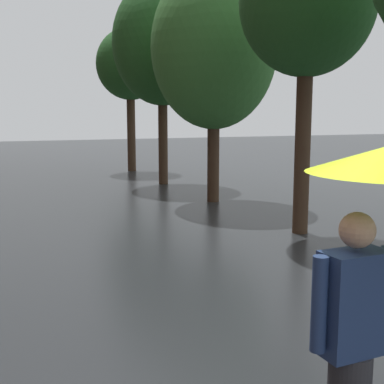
{
  "coord_description": "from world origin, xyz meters",
  "views": [
    {
      "loc": [
        -2.05,
        -2.72,
        2.24
      ],
      "look_at": [
        0.08,
        2.58,
        1.35
      ],
      "focal_mm": 47.68,
      "sensor_mm": 36.0,
      "label": 1
    }
  ],
  "objects_px": {
    "street_tree_2": "(214,48)",
    "street_tree_4": "(130,65)",
    "street_tree_1": "(307,3)",
    "street_tree_3": "(162,43)"
  },
  "relations": [
    {
      "from": "street_tree_2",
      "to": "street_tree_4",
      "type": "height_order",
      "value": "street_tree_2"
    },
    {
      "from": "street_tree_1",
      "to": "street_tree_4",
      "type": "relative_size",
      "value": 1.02
    },
    {
      "from": "street_tree_1",
      "to": "street_tree_4",
      "type": "xyz_separation_m",
      "value": [
        -0.21,
        11.21,
        -0.13
      ]
    },
    {
      "from": "street_tree_1",
      "to": "street_tree_3",
      "type": "distance_m",
      "value": 7.3
    },
    {
      "from": "street_tree_2",
      "to": "street_tree_1",
      "type": "bearing_deg",
      "value": -88.34
    },
    {
      "from": "street_tree_2",
      "to": "street_tree_3",
      "type": "height_order",
      "value": "street_tree_3"
    },
    {
      "from": "street_tree_1",
      "to": "street_tree_4",
      "type": "bearing_deg",
      "value": 91.08
    },
    {
      "from": "street_tree_1",
      "to": "street_tree_4",
      "type": "height_order",
      "value": "street_tree_1"
    },
    {
      "from": "street_tree_4",
      "to": "street_tree_1",
      "type": "bearing_deg",
      "value": -88.92
    },
    {
      "from": "street_tree_3",
      "to": "street_tree_2",
      "type": "bearing_deg",
      "value": -87.76
    }
  ]
}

